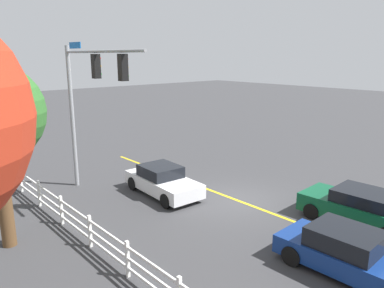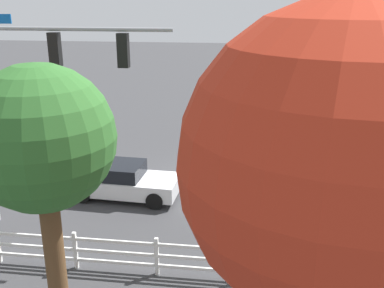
# 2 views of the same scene
# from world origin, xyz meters

# --- Properties ---
(ground_plane) EXTENTS (120.00, 120.00, 0.00)m
(ground_plane) POSITION_xyz_m (0.00, 0.00, 0.00)
(ground_plane) COLOR #38383A
(lane_center_stripe) EXTENTS (28.00, 0.16, 0.01)m
(lane_center_stripe) POSITION_xyz_m (-4.00, 0.00, 0.00)
(lane_center_stripe) COLOR gold
(lane_center_stripe) RESTS_ON ground_plane
(signal_assembly) EXTENTS (6.44, 0.38, 6.95)m
(signal_assembly) POSITION_xyz_m (4.89, 4.48, 4.86)
(signal_assembly) COLOR gray
(signal_assembly) RESTS_ON ground_plane
(car_1) EXTENTS (4.27, 2.10, 1.40)m
(car_1) POSITION_xyz_m (-4.70, -1.69, 0.69)
(car_1) COLOR #0C4C2D
(car_1) RESTS_ON ground_plane
(car_2) EXTENTS (4.35, 1.98, 1.38)m
(car_2) POSITION_xyz_m (-6.05, 1.88, 0.66)
(car_2) COLOR navy
(car_2) RESTS_ON ground_plane
(car_3) EXTENTS (4.26, 2.04, 1.36)m
(car_3) POSITION_xyz_m (2.87, 2.02, 0.65)
(car_3) COLOR silver
(car_3) RESTS_ON ground_plane
(white_rail_fence) EXTENTS (26.10, 0.10, 1.15)m
(white_rail_fence) POSITION_xyz_m (-3.00, 6.88, 0.60)
(white_rail_fence) COLOR white
(white_rail_fence) RESTS_ON ground_plane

